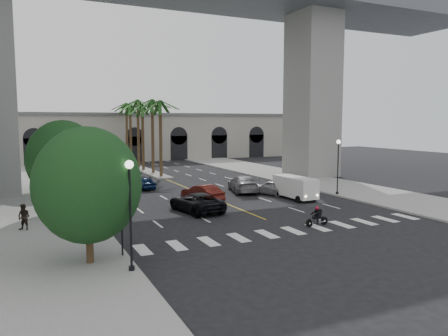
# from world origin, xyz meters

# --- Properties ---
(ground) EXTENTS (140.00, 140.00, 0.00)m
(ground) POSITION_xyz_m (0.00, 0.00, 0.00)
(ground) COLOR black
(ground) RESTS_ON ground
(sidewalk_left) EXTENTS (8.00, 100.00, 0.15)m
(sidewalk_left) POSITION_xyz_m (-15.00, 15.00, 0.07)
(sidewalk_left) COLOR gray
(sidewalk_left) RESTS_ON ground
(sidewalk_right) EXTENTS (8.00, 100.00, 0.15)m
(sidewalk_right) POSITION_xyz_m (15.00, 15.00, 0.07)
(sidewalk_right) COLOR gray
(sidewalk_right) RESTS_ON ground
(median) EXTENTS (2.00, 24.00, 0.20)m
(median) POSITION_xyz_m (0.00, 38.00, 0.10)
(median) COLOR gray
(median) RESTS_ON ground
(pier_building) EXTENTS (71.00, 10.50, 8.50)m
(pier_building) POSITION_xyz_m (0.00, 55.00, 4.27)
(pier_building) COLOR #B1AB9F
(pier_building) RESTS_ON ground
(bridge) EXTENTS (75.00, 13.00, 26.00)m
(bridge) POSITION_xyz_m (3.42, 22.00, 18.51)
(bridge) COLOR gray
(bridge) RESTS_ON ground
(palm_a) EXTENTS (3.20, 3.20, 10.30)m
(palm_a) POSITION_xyz_m (0.00, 28.00, 9.10)
(palm_a) COLOR #47331E
(palm_a) RESTS_ON ground
(palm_b) EXTENTS (3.20, 3.20, 10.60)m
(palm_b) POSITION_xyz_m (0.10, 32.00, 9.37)
(palm_b) COLOR #47331E
(palm_b) RESTS_ON ground
(palm_c) EXTENTS (3.20, 3.20, 10.10)m
(palm_c) POSITION_xyz_m (-0.20, 36.00, 8.91)
(palm_c) COLOR #47331E
(palm_c) RESTS_ON ground
(palm_d) EXTENTS (3.20, 3.20, 10.90)m
(palm_d) POSITION_xyz_m (0.15, 40.00, 9.65)
(palm_d) COLOR #47331E
(palm_d) RESTS_ON ground
(palm_e) EXTENTS (3.20, 3.20, 10.40)m
(palm_e) POSITION_xyz_m (-0.10, 44.00, 9.19)
(palm_e) COLOR #47331E
(palm_e) RESTS_ON ground
(palm_f) EXTENTS (3.20, 3.20, 10.70)m
(palm_f) POSITION_xyz_m (0.20, 48.00, 9.46)
(palm_f) COLOR #47331E
(palm_f) RESTS_ON ground
(street_tree_near) EXTENTS (5.20, 5.20, 6.89)m
(street_tree_near) POSITION_xyz_m (-13.00, -3.00, 4.02)
(street_tree_near) COLOR #382616
(street_tree_near) RESTS_ON ground
(street_tree_mid) EXTENTS (5.44, 5.44, 7.21)m
(street_tree_mid) POSITION_xyz_m (-13.00, 10.00, 4.21)
(street_tree_mid) COLOR #382616
(street_tree_mid) RESTS_ON ground
(street_tree_far) EXTENTS (5.04, 5.04, 6.68)m
(street_tree_far) POSITION_xyz_m (-13.00, 22.00, 3.90)
(street_tree_far) COLOR #382616
(street_tree_far) RESTS_ON ground
(lamp_post_left_near) EXTENTS (0.40, 0.40, 5.35)m
(lamp_post_left_near) POSITION_xyz_m (-11.40, -5.00, 3.22)
(lamp_post_left_near) COLOR black
(lamp_post_left_near) RESTS_ON ground
(lamp_post_left_far) EXTENTS (0.40, 0.40, 5.35)m
(lamp_post_left_far) POSITION_xyz_m (-11.40, 16.00, 3.22)
(lamp_post_left_far) COLOR black
(lamp_post_left_far) RESTS_ON ground
(lamp_post_right) EXTENTS (0.40, 0.40, 5.35)m
(lamp_post_right) POSITION_xyz_m (11.40, 8.00, 3.22)
(lamp_post_right) COLOR black
(lamp_post_right) RESTS_ON ground
(traffic_signal_near) EXTENTS (0.25, 0.18, 3.65)m
(traffic_signal_near) POSITION_xyz_m (-11.30, -2.50, 2.51)
(traffic_signal_near) COLOR black
(traffic_signal_near) RESTS_ON ground
(traffic_signal_far) EXTENTS (0.25, 0.18, 3.65)m
(traffic_signal_far) POSITION_xyz_m (-11.30, 1.50, 2.51)
(traffic_signal_far) COLOR black
(traffic_signal_far) RESTS_ON ground
(motorcycle_rider) EXTENTS (1.88, 0.51, 1.36)m
(motorcycle_rider) POSITION_xyz_m (2.25, -1.07, 0.61)
(motorcycle_rider) COLOR black
(motorcycle_rider) RESTS_ON ground
(car_a) EXTENTS (3.23, 4.59, 1.45)m
(car_a) POSITION_xyz_m (5.99, 11.01, 0.73)
(car_a) COLOR #A8A8AD
(car_a) RESTS_ON ground
(car_b) EXTENTS (2.68, 4.84, 1.51)m
(car_b) POSITION_xyz_m (-1.50, 10.54, 0.76)
(car_b) COLOR #511510
(car_b) RESTS_ON ground
(car_c) EXTENTS (3.39, 5.85, 1.53)m
(car_c) POSITION_xyz_m (-3.57, 6.72, 0.77)
(car_c) COLOR black
(car_c) RESTS_ON ground
(car_d) EXTENTS (3.77, 6.14, 1.66)m
(car_d) POSITION_xyz_m (4.20, 13.73, 0.83)
(car_d) COLOR slate
(car_d) RESTS_ON ground
(car_e) EXTENTS (1.97, 4.10, 1.35)m
(car_e) POSITION_xyz_m (-4.39, 19.76, 0.68)
(car_e) COLOR #0F234A
(car_e) RESTS_ON ground
(cargo_van) EXTENTS (2.07, 4.84, 2.04)m
(cargo_van) POSITION_xyz_m (6.68, 8.13, 1.14)
(cargo_van) COLOR white
(cargo_van) RESTS_ON ground
(pedestrian_a) EXTENTS (0.72, 0.51, 1.86)m
(pedestrian_a) POSITION_xyz_m (-13.11, 4.04, 1.08)
(pedestrian_a) COLOR black
(pedestrian_a) RESTS_ON sidewalk_left
(pedestrian_b) EXTENTS (1.05, 1.01, 1.70)m
(pedestrian_b) POSITION_xyz_m (-15.90, 5.41, 1.00)
(pedestrian_b) COLOR black
(pedestrian_b) RESTS_ON sidewalk_left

